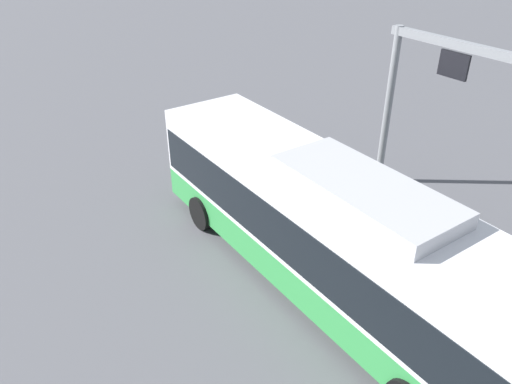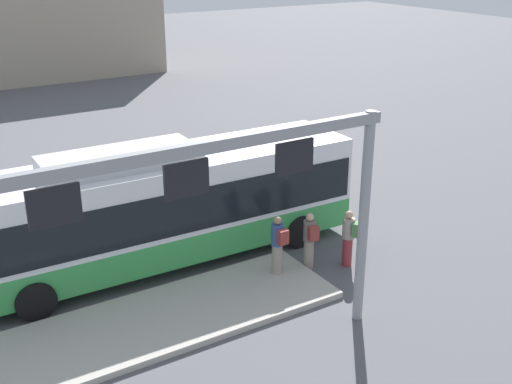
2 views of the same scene
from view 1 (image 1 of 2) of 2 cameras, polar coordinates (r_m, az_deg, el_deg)
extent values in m
plane|color=#56565B|center=(12.90, 7.78, -10.68)|extent=(120.00, 120.00, 0.00)
cube|color=#B2ADA3|center=(13.92, 21.68, -8.95)|extent=(10.00, 2.80, 0.16)
cube|color=green|center=(12.40, 8.03, -7.99)|extent=(11.78, 2.73, 0.85)
cube|color=white|center=(11.60, 8.52, -2.68)|extent=(11.78, 2.73, 1.90)
cube|color=black|center=(11.71, 8.45, -3.50)|extent=(11.54, 2.76, 1.20)
cube|color=black|center=(15.86, -5.98, 6.67)|extent=(0.08, 2.13, 1.50)
cube|color=#B7B7BC|center=(10.50, 12.20, 0.33)|extent=(4.14, 1.83, 0.36)
cube|color=orange|center=(15.48, -6.02, 9.46)|extent=(0.15, 1.75, 0.28)
cylinder|color=black|center=(14.68, -6.21, -2.36)|extent=(1.01, 0.32, 1.00)
cylinder|color=black|center=(15.77, 1.39, 0.35)|extent=(1.01, 0.32, 1.00)
cylinder|color=black|center=(11.79, 24.95, -15.49)|extent=(1.01, 0.32, 1.00)
cylinder|color=maroon|center=(17.04, 5.01, 2.43)|extent=(0.37, 0.37, 0.85)
cylinder|color=gray|center=(16.71, 5.12, 4.61)|extent=(0.44, 0.44, 0.60)
sphere|color=tan|center=(16.54, 5.19, 5.89)|extent=(0.22, 0.22, 0.22)
cube|color=#4C8447|center=(16.91, 5.53, 5.03)|extent=(0.33, 0.27, 0.40)
cylinder|color=gray|center=(16.12, 6.18, 0.59)|extent=(0.33, 0.33, 0.85)
cylinder|color=slate|center=(15.77, 6.32, 2.87)|extent=(0.40, 0.40, 0.60)
sphere|color=tan|center=(15.59, 6.41, 4.20)|extent=(0.22, 0.22, 0.22)
cube|color=maroon|center=(15.88, 7.14, 3.14)|extent=(0.31, 0.23, 0.40)
cylinder|color=gray|center=(15.39, 8.90, -0.51)|extent=(0.28, 0.28, 0.85)
cylinder|color=#334C8C|center=(15.03, 9.12, 1.85)|extent=(0.34, 0.34, 0.60)
sphere|color=#9E755B|center=(14.84, 9.25, 3.24)|extent=(0.22, 0.22, 0.22)
cube|color=maroon|center=(15.19, 9.82, 2.23)|extent=(0.28, 0.18, 0.40)
cylinder|color=gray|center=(16.68, 14.78, 9.10)|extent=(0.24, 0.24, 5.20)
cube|color=black|center=(15.00, 21.58, 13.29)|extent=(0.90, 0.08, 0.70)
camera|label=2|loc=(22.24, 56.81, 18.46)|focal=44.55mm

